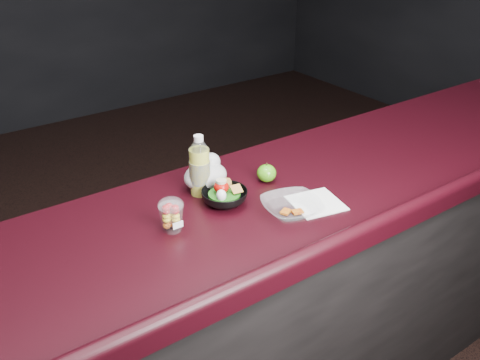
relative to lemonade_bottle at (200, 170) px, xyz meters
name	(u,v)px	position (x,y,z in m)	size (l,w,h in m)	color
counter	(228,328)	(0.01, -0.15, -0.60)	(4.06, 0.71, 1.02)	black
lemonade_bottle	(200,170)	(0.00, 0.00, 0.00)	(0.07, 0.07, 0.21)	#C9CF35
fruit_cup	(171,214)	(-0.19, -0.15, -0.03)	(0.08, 0.08, 0.11)	white
green_apple	(267,173)	(0.24, -0.06, -0.06)	(0.07, 0.07, 0.07)	#2D7E0E
plastic_bag	(206,174)	(0.04, 0.02, -0.04)	(0.16, 0.13, 0.11)	silver
snack_bowl	(224,196)	(0.03, -0.10, -0.06)	(0.16, 0.16, 0.08)	black
takeout_bowl	(292,208)	(0.17, -0.28, -0.07)	(0.23, 0.23, 0.05)	silver
paper_napkin	(316,203)	(0.28, -0.28, -0.09)	(0.16, 0.16, 0.00)	white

